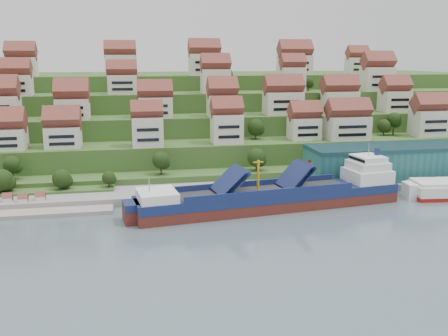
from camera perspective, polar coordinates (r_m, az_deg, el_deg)
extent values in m
plane|color=slate|center=(129.47, 3.33, -4.69)|extent=(300.00, 300.00, 0.00)
cube|color=gray|center=(148.74, 9.42, -2.12)|extent=(180.00, 14.00, 2.20)
cube|color=gray|center=(139.89, -21.75, -4.06)|extent=(45.00, 20.00, 1.00)
cube|color=#2D4C1E|center=(211.26, -2.34, 2.62)|extent=(260.00, 128.00, 4.00)
cube|color=#2D4C1E|center=(215.57, -2.55, 3.76)|extent=(260.00, 118.00, 11.00)
cube|color=#2D4C1E|center=(222.92, -2.86, 4.96)|extent=(260.00, 102.00, 18.00)
cube|color=#2D4C1E|center=(230.36, -3.14, 6.07)|extent=(260.00, 86.00, 25.00)
cube|color=#2D4C1E|center=(238.93, -3.45, 7.02)|extent=(260.00, 68.00, 31.00)
cube|color=silver|center=(164.75, -23.63, 3.05)|extent=(11.46, 8.66, 6.31)
cube|color=silver|center=(162.17, -17.89, 3.39)|extent=(10.56, 8.57, 6.44)
cube|color=silver|center=(157.91, -8.74, 4.12)|extent=(9.51, 7.03, 9.18)
cube|color=silver|center=(161.98, 0.31, 4.50)|extent=(9.69, 7.62, 9.36)
cube|color=silver|center=(172.31, 9.13, 4.47)|extent=(10.00, 7.73, 7.26)
cube|color=silver|center=(174.75, 13.92, 4.47)|extent=(14.06, 8.26, 7.81)
cube|color=silver|center=(191.86, 22.38, 4.76)|extent=(11.97, 8.31, 9.01)
cube|color=silver|center=(174.57, -16.90, 6.46)|extent=(10.74, 8.98, 6.92)
cube|color=silver|center=(174.55, -7.86, 6.88)|extent=(11.41, 7.90, 6.97)
cube|color=silver|center=(176.35, -0.19, 7.13)|extent=(9.97, 8.56, 7.42)
cube|color=silver|center=(183.90, 6.75, 7.37)|extent=(13.51, 8.36, 8.06)
cube|color=silver|center=(193.19, 13.01, 7.36)|extent=(12.96, 8.18, 7.91)
cube|color=silver|center=(202.86, 18.90, 7.22)|extent=(10.31, 8.04, 7.78)
cube|color=silver|center=(192.71, -22.61, 8.71)|extent=(10.11, 7.86, 7.30)
cube|color=silver|center=(191.25, -11.54, 9.34)|extent=(10.63, 7.30, 6.96)
cube|color=silver|center=(192.44, -0.98, 9.89)|extent=(10.63, 7.79, 8.94)
cube|color=silver|center=(201.30, 7.80, 9.97)|extent=(9.16, 7.14, 9.47)
cube|color=silver|center=(214.64, 17.09, 9.69)|extent=(12.05, 8.47, 9.44)
cube|color=silver|center=(213.21, -22.10, 10.66)|extent=(10.99, 8.03, 7.39)
cube|color=silver|center=(207.77, -11.73, 11.40)|extent=(11.93, 7.51, 8.28)
cube|color=silver|center=(209.37, -2.25, 11.71)|extent=(12.39, 8.15, 8.72)
cube|color=silver|center=(219.91, 8.07, 11.56)|extent=(13.64, 8.73, 8.14)
cube|color=silver|center=(236.22, 14.95, 11.22)|extent=(9.12, 7.05, 7.25)
ellipsoid|color=#203712|center=(154.43, -23.07, 0.37)|extent=(4.94, 4.94, 4.94)
ellipsoid|color=#203712|center=(153.87, 3.75, 1.18)|extent=(5.71, 5.71, 5.71)
ellipsoid|color=#203712|center=(149.43, -7.24, 0.89)|extent=(5.11, 5.11, 5.11)
ellipsoid|color=#203712|center=(187.37, 17.82, 4.61)|extent=(4.69, 4.69, 4.69)
ellipsoid|color=#203712|center=(188.91, 18.87, 5.28)|extent=(5.00, 5.00, 5.00)
ellipsoid|color=#203712|center=(170.48, 3.65, 4.66)|extent=(5.63, 5.63, 5.63)
ellipsoid|color=#203712|center=(194.40, 11.30, 7.98)|extent=(4.39, 4.39, 4.39)
ellipsoid|color=#203712|center=(181.04, -17.15, 6.89)|extent=(6.10, 6.10, 6.10)
ellipsoid|color=#203712|center=(196.72, 0.06, 10.60)|extent=(6.54, 6.54, 6.54)
ellipsoid|color=#203712|center=(205.65, 6.91, 9.95)|extent=(5.42, 5.42, 5.42)
ellipsoid|color=#203712|center=(206.93, 9.63, 9.64)|extent=(4.20, 4.20, 4.20)
ellipsoid|color=#203712|center=(146.61, -24.01, -1.29)|extent=(5.98, 5.98, 5.98)
ellipsoid|color=#203712|center=(143.86, -18.06, -1.17)|extent=(5.11, 5.11, 5.11)
ellipsoid|color=#203712|center=(142.83, -13.03, -1.09)|extent=(3.78, 3.78, 3.78)
cube|color=#235E5F|center=(162.82, 19.89, 0.76)|extent=(60.00, 15.00, 10.00)
cylinder|color=gray|center=(142.30, 9.43, -0.67)|extent=(0.16, 0.16, 8.00)
cube|color=maroon|center=(141.74, 9.71, 0.75)|extent=(1.20, 0.05, 0.80)
cube|color=white|center=(139.84, -23.45, -3.53)|extent=(2.40, 2.20, 2.20)
cube|color=white|center=(137.58, -21.96, -3.65)|extent=(2.40, 2.20, 2.20)
cube|color=white|center=(138.26, -20.22, -3.43)|extent=(2.40, 2.20, 2.20)
cube|color=#56211A|center=(129.89, 5.33, -4.21)|extent=(70.58, 19.61, 4.47)
cube|color=navy|center=(129.11, 5.36, -3.00)|extent=(70.59, 19.72, 2.33)
cube|color=white|center=(120.14, -7.67, -3.13)|extent=(10.18, 11.26, 2.33)
cube|color=#262628|center=(128.12, 4.64, -2.56)|extent=(45.53, 14.79, 0.27)
cube|color=navy|center=(123.96, 0.46, -1.58)|extent=(7.91, 10.66, 6.19)
cube|color=navy|center=(130.63, 7.92, -0.97)|extent=(7.58, 10.61, 6.54)
cylinder|color=gold|center=(126.48, 3.92, -0.91)|extent=(0.70, 0.70, 8.05)
cube|color=white|center=(142.01, 16.04, -0.81)|extent=(11.96, 11.49, 3.58)
cube|color=white|center=(141.41, 16.11, 0.31)|extent=(10.04, 10.20, 2.24)
cube|color=white|center=(141.04, 16.16, 1.06)|extent=(8.13, 8.90, 1.61)
cylinder|color=navy|center=(142.24, 17.09, 1.79)|extent=(1.60, 1.60, 1.97)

